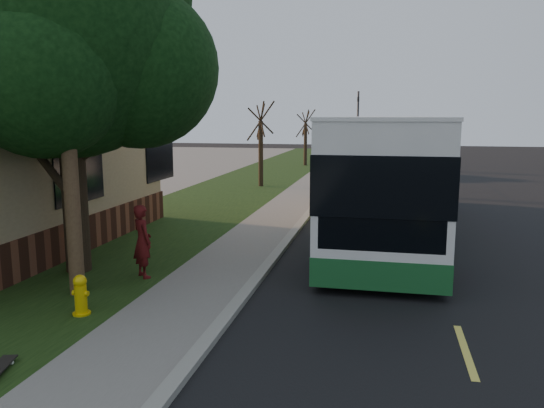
{
  "coord_description": "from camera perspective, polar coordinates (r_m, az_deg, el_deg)",
  "views": [
    {
      "loc": [
        2.67,
        -8.2,
        3.61
      ],
      "look_at": [
        0.02,
        4.21,
        1.5
      ],
      "focal_mm": 35.0,
      "sensor_mm": 36.0,
      "label": 1
    }
  ],
  "objects": [
    {
      "name": "skateboarder",
      "position": [
        12.05,
        -13.76,
        -3.91
      ],
      "size": [
        0.7,
        0.68,
        1.63
      ],
      "primitive_type": "imported",
      "rotation": [
        0.0,
        0.0,
        2.42
      ],
      "color": "#4C0F0F",
      "rests_on": "grass_verge"
    },
    {
      "name": "grass_verge",
      "position": [
        19.89,
        -9.31,
        -1.04
      ],
      "size": [
        5.0,
        80.0,
        0.07
      ],
      "primitive_type": "cube",
      "color": "black",
      "rests_on": "ground"
    },
    {
      "name": "fire_hydrant",
      "position": [
        10.26,
        -19.89,
        -9.19
      ],
      "size": [
        0.32,
        0.32,
        0.74
      ],
      "color": "#DEB60B",
      "rests_on": "grass_verge"
    },
    {
      "name": "dumpster",
      "position": [
        18.84,
        -22.39,
        -0.19
      ],
      "size": [
        1.63,
        1.38,
        1.3
      ],
      "color": "#133218",
      "rests_on": "building_lot"
    },
    {
      "name": "bare_tree_near",
      "position": [
        26.96,
        -1.22,
        6.34
      ],
      "size": [
        1.38,
        1.21,
        4.31
      ],
      "color": "black",
      "rests_on": "grass_verge"
    },
    {
      "name": "ground",
      "position": [
        9.35,
        -5.69,
        -13.32
      ],
      "size": [
        120.0,
        120.0,
        0.0
      ],
      "primitive_type": "plane",
      "color": "black",
      "rests_on": "ground"
    },
    {
      "name": "sidewalk",
      "position": [
        18.91,
        0.63,
        -1.44
      ],
      "size": [
        2.0,
        80.0,
        0.08
      ],
      "primitive_type": "cube",
      "color": "slate",
      "rests_on": "ground"
    },
    {
      "name": "utility_pole",
      "position": [
        11.02,
        -21.57,
        14.12
      ],
      "size": [
        2.86,
        3.21,
        9.07
      ],
      "color": "#473321",
      "rests_on": "ground"
    },
    {
      "name": "leafy_tree",
      "position": [
        12.92,
        -20.86,
        15.76
      ],
      "size": [
        6.3,
        6.0,
        7.8
      ],
      "color": "black",
      "rests_on": "grass_verge"
    },
    {
      "name": "transit_bus",
      "position": [
        16.95,
        11.91,
        3.49
      ],
      "size": [
        3.07,
        13.28,
        3.59
      ],
      "color": "silver",
      "rests_on": "ground"
    },
    {
      "name": "curb",
      "position": [
        18.74,
        3.63,
        -1.5
      ],
      "size": [
        0.25,
        80.0,
        0.12
      ],
      "primitive_type": "cube",
      "color": "gray",
      "rests_on": "ground"
    },
    {
      "name": "road",
      "position": [
        18.6,
        15.91,
        -2.1
      ],
      "size": [
        8.0,
        80.0,
        0.01
      ],
      "primitive_type": "cube",
      "color": "black",
      "rests_on": "ground"
    },
    {
      "name": "traffic_signal",
      "position": [
        42.26,
        9.2,
        8.73
      ],
      "size": [
        0.18,
        0.22,
        5.5
      ],
      "color": "#2D2D30",
      "rests_on": "ground"
    },
    {
      "name": "distant_car",
      "position": [
        33.09,
        12.83,
        4.24
      ],
      "size": [
        1.97,
        4.44,
        1.48
      ],
      "primitive_type": "imported",
      "rotation": [
        0.0,
        0.0,
        0.05
      ],
      "color": "black",
      "rests_on": "ground"
    },
    {
      "name": "bare_tree_far",
      "position": [
        38.66,
        3.62,
        7.05
      ],
      "size": [
        1.38,
        1.21,
        4.03
      ],
      "color": "black",
      "rests_on": "grass_verge"
    }
  ]
}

